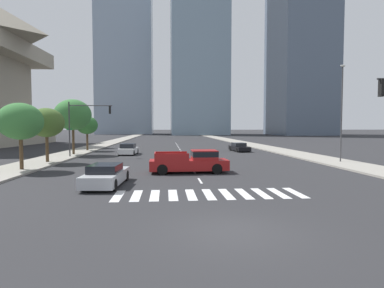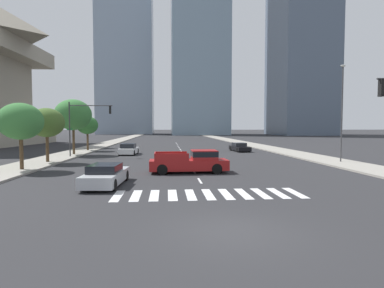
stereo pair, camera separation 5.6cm
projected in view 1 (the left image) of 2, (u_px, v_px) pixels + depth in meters
ground_plane at (232, 231)px, 10.12m from camera, size 800.00×800.00×0.00m
sidewalk_east at (288, 152)px, 41.14m from camera, size 4.00×260.00×0.15m
sidewalk_west at (70, 154)px, 38.79m from camera, size 4.00×260.00×0.15m
crosswalk_near at (209, 194)px, 15.68m from camera, size 9.45×2.59×0.01m
lane_divider_center at (181, 151)px, 43.54m from camera, size 0.14×50.00×0.01m
pickup_truck at (193, 162)px, 23.14m from camera, size 5.81×2.09×1.67m
sedan_silver_0 at (106, 175)px, 18.06m from camera, size 2.16×4.89×1.26m
sedan_black_1 at (239, 147)px, 43.65m from camera, size 2.17×4.85×1.20m
sedan_white_2 at (128, 150)px, 38.52m from camera, size 2.18×4.39×1.35m
traffic_signal_far at (85, 119)px, 34.60m from camera, size 4.98×0.28×6.02m
street_lamp_east at (342, 107)px, 29.12m from camera, size 0.50×0.24×9.01m
street_tree_nearest at (20, 121)px, 23.73m from camera, size 3.31×3.31×5.08m
street_tree_second at (47, 123)px, 28.94m from camera, size 3.19×3.19×5.01m
street_tree_third at (73, 115)px, 37.17m from camera, size 4.31×4.31×6.54m
street_tree_fourth at (87, 125)px, 43.85m from camera, size 2.95×2.95×4.76m
office_tower_left_skyline at (125, 47)px, 152.43m from camera, size 26.30×21.08×94.26m
office_tower_right_skyline at (301, 29)px, 135.86m from camera, size 22.84×28.92×93.03m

